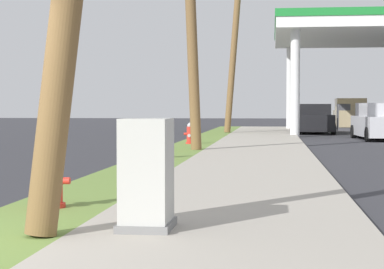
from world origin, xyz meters
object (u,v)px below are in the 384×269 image
at_px(fire_hydrant_second, 155,145).
at_px(truck_tan_at_forecourt, 352,115).
at_px(car_black_by_near_pump, 314,120).
at_px(fire_hydrant_nearest, 54,182).
at_px(fire_hydrant_third, 190,135).
at_px(car_silver_by_far_pump, 381,123).
at_px(utility_pole_background, 235,29).
at_px(utility_cabinet, 147,178).

relative_size(fire_hydrant_second, truck_tan_at_forecourt, 0.14).
bearing_deg(car_black_by_near_pump, truck_tan_at_forecourt, 68.34).
bearing_deg(truck_tan_at_forecourt, fire_hydrant_nearest, -102.22).
bearing_deg(fire_hydrant_nearest, car_black_by_near_pump, 80.20).
distance_m(fire_hydrant_third, car_silver_by_far_pump, 9.74).
height_order(fire_hydrant_second, truck_tan_at_forecourt, truck_tan_at_forecourt).
distance_m(fire_hydrant_second, truck_tan_at_forecourt, 28.24).
bearing_deg(utility_pole_background, utility_cabinet, -88.81).
relative_size(fire_hydrant_third, truck_tan_at_forecourt, 0.14).
distance_m(fire_hydrant_third, utility_pole_background, 12.06).
bearing_deg(fire_hydrant_third, utility_cabinet, -84.67).
height_order(utility_cabinet, car_silver_by_far_pump, car_silver_by_far_pump).
height_order(fire_hydrant_nearest, car_silver_by_far_pump, car_silver_by_far_pump).
distance_m(utility_pole_background, utility_cabinet, 28.25).
relative_size(fire_hydrant_third, car_silver_by_far_pump, 0.16).
height_order(utility_pole_background, car_black_by_near_pump, utility_pole_background).
relative_size(utility_cabinet, car_black_by_near_pump, 0.26).
xyz_separation_m(fire_hydrant_second, truck_tan_at_forecourt, (7.88, 27.11, 0.47)).
relative_size(fire_hydrant_second, car_silver_by_far_pump, 0.16).
height_order(car_black_by_near_pump, truck_tan_at_forecourt, truck_tan_at_forecourt).
bearing_deg(fire_hydrant_nearest, fire_hydrant_third, 90.41).
xyz_separation_m(fire_hydrant_third, utility_pole_background, (1.00, 10.97, 4.92)).
bearing_deg(fire_hydrant_nearest, utility_pole_background, 88.08).
distance_m(utility_pole_background, car_silver_by_far_pump, 9.33).
bearing_deg(fire_hydrant_second, car_silver_by_far_pump, 60.06).
distance_m(fire_hydrant_second, utility_cabinet, 10.06).
xyz_separation_m(fire_hydrant_nearest, utility_cabinet, (1.47, -1.37, 0.22)).
bearing_deg(car_silver_by_far_pump, fire_hydrant_second, -119.94).
height_order(fire_hydrant_third, truck_tan_at_forecourt, truck_tan_at_forecourt).
height_order(fire_hydrant_third, utility_cabinet, utility_cabinet).
bearing_deg(fire_hydrant_second, truck_tan_at_forecourt, 73.79).
xyz_separation_m(fire_hydrant_second, utility_pole_background, (1.04, 17.92, 4.92)).
distance_m(fire_hydrant_nearest, truck_tan_at_forecourt, 36.49).
distance_m(fire_hydrant_nearest, car_silver_by_far_pump, 22.92).
bearing_deg(utility_cabinet, utility_pole_background, 91.19).
bearing_deg(truck_tan_at_forecourt, utility_cabinet, -99.59).
xyz_separation_m(utility_pole_background, car_black_by_near_pump, (4.07, 2.21, -4.64)).
relative_size(car_black_by_near_pump, truck_tan_at_forecourt, 0.84).
bearing_deg(car_black_by_near_pump, utility_cabinet, -96.62).
height_order(fire_hydrant_second, car_silver_by_far_pump, car_silver_by_far_pump).
bearing_deg(fire_hydrant_second, car_black_by_near_pump, 75.76).
bearing_deg(car_black_by_near_pump, car_silver_by_far_pump, -70.68).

